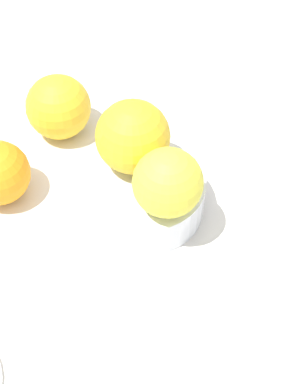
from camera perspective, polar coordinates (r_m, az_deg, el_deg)
ground_plane at (r=63.49cm, az=-0.00°, el=-2.12°), size 110.00×110.00×2.00cm
fruit_bowl at (r=61.10cm, az=-0.00°, el=-0.34°), size 13.12×13.12×4.38cm
orange_in_bowl_0 at (r=54.59cm, az=2.42°, el=0.94°), size 7.03×7.03×7.03cm
orange_in_bowl_1 at (r=58.35cm, az=-1.15°, el=5.61°), size 7.85×7.85×7.85cm
orange_loose_1 at (r=69.15cm, az=-8.66°, el=8.50°), size 7.86×7.86×7.86cm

